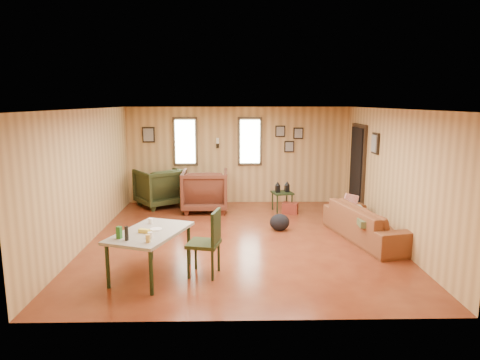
# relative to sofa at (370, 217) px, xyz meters

# --- Properties ---
(room) EXTENTS (5.54, 6.04, 2.44)m
(room) POSITION_rel_sofa_xyz_m (-2.21, 0.34, 0.78)
(room) COLOR brown
(room) RESTS_ON ground
(sofa) EXTENTS (1.10, 2.27, 0.85)m
(sofa) POSITION_rel_sofa_xyz_m (0.00, 0.00, 0.00)
(sofa) COLOR brown
(sofa) RESTS_ON ground
(recliner_brown) EXTENTS (1.05, 0.98, 1.07)m
(recliner_brown) POSITION_rel_sofa_xyz_m (-3.16, 2.21, 0.11)
(recliner_brown) COLOR #522718
(recliner_brown) RESTS_ON ground
(recliner_green) EXTENTS (1.34, 1.33, 1.02)m
(recliner_green) POSITION_rel_sofa_xyz_m (-4.30, 2.71, 0.08)
(recliner_green) COLOR #292F15
(recliner_green) RESTS_ON ground
(end_table) EXTENTS (0.71, 0.68, 0.71)m
(end_table) POSITION_rel_sofa_xyz_m (-3.47, 2.54, -0.03)
(end_table) COLOR black
(end_table) RESTS_ON ground
(side_table) EXTENTS (0.53, 0.53, 0.71)m
(side_table) POSITION_rel_sofa_xyz_m (-1.37, 2.12, 0.05)
(side_table) COLOR black
(side_table) RESTS_ON ground
(cooler) EXTENTS (0.40, 0.33, 0.25)m
(cooler) POSITION_rel_sofa_xyz_m (-1.20, 1.93, -0.30)
(cooler) COLOR maroon
(cooler) RESTS_ON ground
(backpack) EXTENTS (0.41, 0.32, 0.34)m
(backpack) POSITION_rel_sofa_xyz_m (-1.59, 0.61, -0.26)
(backpack) COLOR black
(backpack) RESTS_ON ground
(sofa_pillows) EXTENTS (0.39, 1.52, 0.31)m
(sofa_pillows) POSITION_rel_sofa_xyz_m (-0.17, 0.07, 0.07)
(sofa_pillows) COLOR #4A502C
(sofa_pillows) RESTS_ON sofa
(dining_table) EXTENTS (1.20, 1.52, 0.87)m
(dining_table) POSITION_rel_sofa_xyz_m (-3.74, -1.58, 0.19)
(dining_table) COLOR gray
(dining_table) RESTS_ON ground
(dining_chair) EXTENTS (0.53, 0.53, 0.98)m
(dining_chair) POSITION_rel_sofa_xyz_m (-2.89, -1.58, 0.13)
(dining_chair) COLOR #292F15
(dining_chair) RESTS_ON ground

